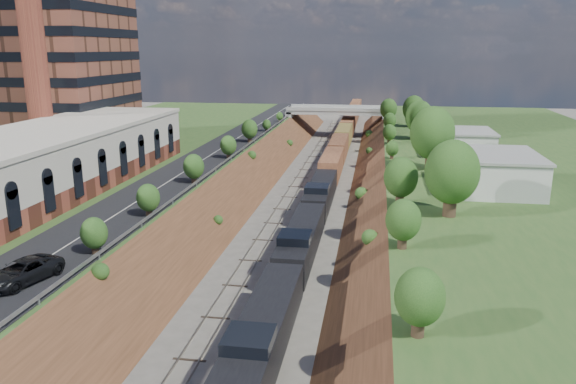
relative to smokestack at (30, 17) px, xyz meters
name	(u,v)px	position (x,y,z in m)	size (l,w,h in m)	color
platform_left	(82,178)	(3.00, 4.00, -22.50)	(44.00, 180.00, 5.00)	#335723
platform_right	(557,196)	(69.00, 4.00, -22.50)	(44.00, 180.00, 5.00)	#335723
embankment_left	(228,200)	(25.00, 4.00, -25.00)	(7.07, 180.00, 7.07)	brown
embankment_right	(384,207)	(47.00, 4.00, -25.00)	(7.07, 180.00, 7.07)	brown
rail_left_track	(286,202)	(33.40, 4.00, -24.91)	(1.58, 180.00, 0.18)	gray
rail_right_track	(323,204)	(38.60, 4.00, -24.91)	(1.58, 180.00, 0.18)	gray
road	(196,165)	(20.50, 4.00, -19.95)	(8.00, 180.00, 0.10)	black
guardrail	(223,162)	(24.60, 3.80, -19.45)	(0.10, 171.00, 0.70)	#99999E
commercial_building	(15,170)	(8.00, -18.00, -16.49)	(14.30, 62.30, 7.00)	brown
smokestack	(30,17)	(0.00, 0.00, 0.00)	(3.20, 3.20, 40.00)	brown
overpass	(337,117)	(36.00, 66.00, -20.08)	(24.50, 8.30, 7.40)	gray
white_building_near	(496,173)	(59.50, -4.00, -18.00)	(9.00, 12.00, 4.00)	silver
white_building_far	(464,143)	(59.00, 18.00, -18.20)	(8.00, 10.00, 3.60)	silver
tree_right_large	(452,173)	(53.00, -16.00, -15.62)	(5.25, 5.25, 7.61)	#473323
tree_left_crest	(68,251)	(24.20, -36.00, -17.96)	(2.45, 2.45, 3.55)	#473323
freight_train	(341,143)	(38.60, 41.29, -22.42)	(2.98, 167.97, 4.55)	black
suv	(23,272)	(21.54, -37.54, -19.11)	(2.64, 5.72, 1.59)	black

